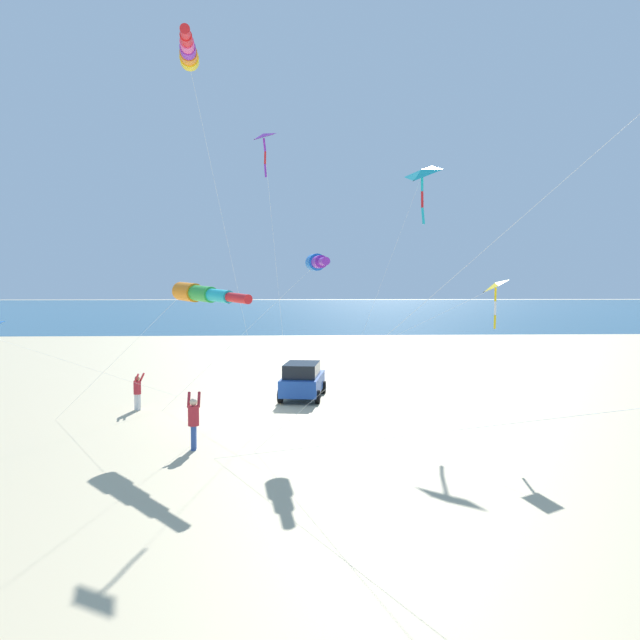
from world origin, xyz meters
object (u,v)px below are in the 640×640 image
(person_adult_flyer, at_px, (194,419))
(kite_windsock_green_low_center, at_px, (317,262))
(cooler_box, at_px, (302,387))
(parked_car, at_px, (303,380))
(kite_windsock_small_distant, at_px, (202,294))
(kite_delta_rainbow_low_near, at_px, (421,174))
(kite_delta_teal_far_right, at_px, (494,287))
(kite_windsock_checkered_midright, at_px, (188,52))
(person_child_green_jacket, at_px, (137,390))
(kite_delta_red_high_left, at_px, (263,138))

(person_adult_flyer, xyz_separation_m, kite_windsock_green_low_center, (3.45, -4.48, 5.61))
(cooler_box, xyz_separation_m, kite_windsock_green_low_center, (-8.53, -0.49, 6.49))
(parked_car, bearing_deg, kite_windsock_small_distant, 150.96)
(kite_windsock_small_distant, relative_size, kite_delta_rainbow_low_near, 0.75)
(kite_delta_teal_far_right, relative_size, kite_delta_rainbow_low_near, 0.99)
(parked_car, height_order, kite_windsock_checkered_midright, kite_windsock_checkered_midright)
(cooler_box, distance_m, kite_delta_rainbow_low_near, 12.96)
(person_adult_flyer, relative_size, kite_windsock_checkered_midright, 0.14)
(person_adult_flyer, height_order, kite_windsock_checkered_midright, kite_windsock_checkered_midright)
(kite_delta_rainbow_low_near, bearing_deg, cooler_box, 60.57)
(cooler_box, bearing_deg, person_child_green_jacket, 123.06)
(kite_delta_red_high_left, relative_size, kite_windsock_checkered_midright, 0.86)
(parked_car, xyz_separation_m, kite_windsock_small_distant, (-7.24, 4.02, 4.48))
(person_child_green_jacket, height_order, kite_windsock_small_distant, kite_windsock_small_distant)
(person_child_green_jacket, bearing_deg, kite_delta_teal_far_right, -110.62)
(kite_delta_red_high_left, height_order, kite_windsock_checkered_midright, kite_windsock_checkered_midright)
(kite_delta_red_high_left, bearing_deg, person_adult_flyer, 154.13)
(cooler_box, bearing_deg, kite_delta_rainbow_low_near, -119.43)
(kite_delta_rainbow_low_near, bearing_deg, parked_car, 81.10)
(person_child_green_jacket, bearing_deg, cooler_box, -56.94)
(kite_delta_teal_far_right, height_order, kite_windsock_small_distant, kite_delta_teal_far_right)
(cooler_box, bearing_deg, parked_car, -179.83)
(person_adult_flyer, bearing_deg, kite_delta_red_high_left, -25.87)
(cooler_box, distance_m, kite_windsock_green_low_center, 10.72)
(cooler_box, relative_size, kite_delta_red_high_left, 0.05)
(cooler_box, distance_m, kite_windsock_small_distant, 11.67)
(kite_delta_red_high_left, distance_m, kite_windsock_checkered_midright, 5.41)
(parked_car, height_order, person_child_green_jacket, parked_car)
(kite_windsock_small_distant, bearing_deg, kite_windsock_checkered_midright, 178.99)
(person_adult_flyer, height_order, kite_delta_teal_far_right, kite_delta_teal_far_right)
(cooler_box, xyz_separation_m, kite_delta_teal_far_right, (-10.56, -7.08, 5.47))
(kite_windsock_checkered_midright, bearing_deg, cooler_box, -18.87)
(kite_delta_rainbow_low_near, relative_size, kite_windsock_checkered_midright, 0.83)
(person_child_green_jacket, xyz_separation_m, kite_windsock_green_low_center, (-3.52, -8.18, 5.75))
(parked_car, bearing_deg, kite_windsock_green_low_center, -175.48)
(person_child_green_jacket, distance_m, kite_windsock_small_distant, 7.42)
(kite_windsock_small_distant, relative_size, kite_delta_red_high_left, 0.72)
(kite_windsock_green_low_center, bearing_deg, kite_windsock_checkered_midright, 126.22)
(parked_car, relative_size, person_adult_flyer, 2.28)
(kite_delta_teal_far_right, xyz_separation_m, kite_delta_rainbow_low_near, (7.25, 1.21, 5.60))
(person_adult_flyer, relative_size, kite_delta_teal_far_right, 0.17)
(cooler_box, xyz_separation_m, person_child_green_jacket, (-5.01, 7.69, 0.74))
(person_child_green_jacket, relative_size, kite_delta_rainbow_low_near, 0.15)
(person_child_green_jacket, bearing_deg, kite_windsock_green_low_center, -113.28)
(kite_delta_red_high_left, bearing_deg, kite_windsock_green_low_center, -119.34)
(person_adult_flyer, relative_size, kite_delta_red_high_left, 0.16)
(kite_windsock_green_low_center, bearing_deg, kite_delta_teal_far_right, -107.17)
(parked_car, height_order, kite_delta_red_high_left, kite_delta_red_high_left)
(cooler_box, xyz_separation_m, kite_delta_rainbow_low_near, (-3.31, -5.87, 11.07))
(parked_car, bearing_deg, person_adult_flyer, 157.35)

